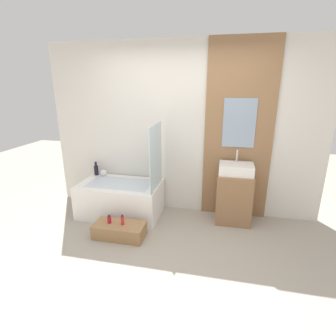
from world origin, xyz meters
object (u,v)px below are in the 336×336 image
object	(u,v)px
vase_tall_dark	(96,170)
bottle_soap_secondary	(122,220)
bottle_soap_primary	(109,219)
bathtub	(121,199)
wooden_step_bench	(119,230)
vase_round_light	(104,173)
sink	(236,169)

from	to	relation	value
vase_tall_dark	bottle_soap_secondary	xyz separation A→B (m)	(0.82, -0.92, -0.35)
vase_tall_dark	bottle_soap_primary	size ratio (longest dim) A/B	1.96
vase_tall_dark	bottle_soap_primary	bearing A→B (deg)	-55.78
bathtub	bottle_soap_secondary	size ratio (longest dim) A/B	8.88
bathtub	wooden_step_bench	distance (m)	0.69
vase_round_light	wooden_step_bench	bearing A→B (deg)	-55.42
sink	vase_tall_dark	size ratio (longest dim) A/B	2.11
bathtub	bottle_soap_secondary	world-z (taller)	bathtub
vase_tall_dark	bathtub	bearing A→B (deg)	-28.41
sink	vase_round_light	bearing A→B (deg)	176.65
bottle_soap_secondary	vase_round_light	bearing A→B (deg)	126.72
vase_tall_dark	bottle_soap_primary	distance (m)	1.18
vase_tall_dark	vase_round_light	xyz separation A→B (m)	(0.14, -0.02, -0.04)
wooden_step_bench	sink	size ratio (longest dim) A/B	1.43
bottle_soap_secondary	sink	bearing A→B (deg)	28.43
sink	bottle_soap_primary	distance (m)	1.90
bottle_soap_primary	sink	bearing A→B (deg)	25.59
vase_round_light	bottle_soap_primary	size ratio (longest dim) A/B	0.93
bottle_soap_primary	bottle_soap_secondary	xyz separation A→B (m)	(0.19, 0.00, 0.01)
wooden_step_bench	vase_tall_dark	bearing A→B (deg)	129.63
wooden_step_bench	vase_round_light	world-z (taller)	vase_round_light
bottle_soap_secondary	vase_tall_dark	bearing A→B (deg)	131.46
sink	bottle_soap_primary	world-z (taller)	sink
wooden_step_bench	bottle_soap_primary	bearing A→B (deg)	-180.00
bathtub	wooden_step_bench	xyz separation A→B (m)	(0.23, -0.63, -0.16)
bottle_soap_primary	bottle_soap_secondary	world-z (taller)	bottle_soap_secondary
bathtub	vase_tall_dark	world-z (taller)	vase_tall_dark
wooden_step_bench	bottle_soap_secondary	xyz separation A→B (m)	(0.05, 0.00, 0.16)
bathtub	vase_tall_dark	size ratio (longest dim) A/B	5.48
sink	wooden_step_bench	bearing A→B (deg)	-152.40
sink	vase_round_light	size ratio (longest dim) A/B	4.44
vase_round_light	bottle_soap_secondary	bearing A→B (deg)	-53.28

